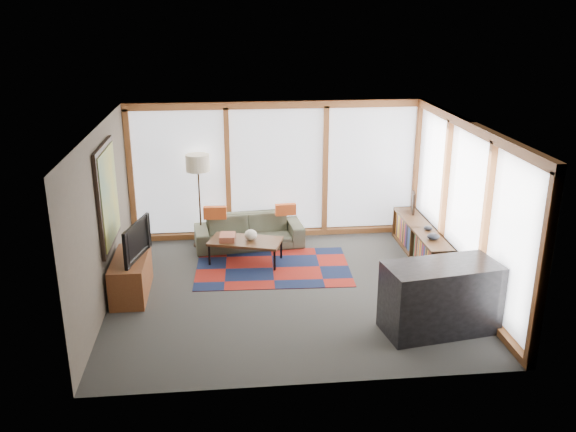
{
  "coord_description": "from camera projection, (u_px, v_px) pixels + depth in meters",
  "views": [
    {
      "loc": [
        -0.93,
        -8.58,
        4.22
      ],
      "look_at": [
        0.0,
        0.4,
        1.1
      ],
      "focal_mm": 38.0,
      "sensor_mm": 36.0,
      "label": 1
    }
  ],
  "objects": [
    {
      "name": "rug",
      "position": [
        273.0,
        268.0,
        10.36
      ],
      "size": [
        2.65,
        1.76,
        0.01
      ],
      "primitive_type": "cube",
      "rotation": [
        0.0,
        0.0,
        -0.04
      ],
      "color": "maroon",
      "rests_on": "ground"
    },
    {
      "name": "television",
      "position": [
        131.0,
        240.0,
        9.15
      ],
      "size": [
        0.36,
        0.98,
        0.56
      ],
      "primitive_type": "imported",
      "rotation": [
        0.0,
        0.0,
        1.33
      ],
      "color": "black",
      "rests_on": "tv_console"
    },
    {
      "name": "shelf_picture",
      "position": [
        413.0,
        203.0,
        11.26
      ],
      "size": [
        0.1,
        0.31,
        0.4
      ],
      "primitive_type": "cube",
      "rotation": [
        0.0,
        0.0,
        -0.2
      ],
      "color": "black",
      "rests_on": "bookshelf"
    },
    {
      "name": "bowl_b",
      "position": [
        428.0,
        228.0,
        10.45
      ],
      "size": [
        0.18,
        0.18,
        0.08
      ],
      "primitive_type": "ellipsoid",
      "rotation": [
        0.0,
        0.0,
        0.19
      ],
      "color": "black",
      "rests_on": "bookshelf"
    },
    {
      "name": "floor_lamp",
      "position": [
        200.0,
        201.0,
        11.07
      ],
      "size": [
        0.44,
        0.44,
        1.73
      ],
      "primitive_type": null,
      "color": "#2F2015",
      "rests_on": "ground"
    },
    {
      "name": "bookshelf",
      "position": [
        421.0,
        242.0,
        10.7
      ],
      "size": [
        0.42,
        2.3,
        0.58
      ],
      "primitive_type": null,
      "color": "#381C10",
      "rests_on": "ground"
    },
    {
      "name": "room_envelope",
      "position": [
        318.0,
        185.0,
        9.61
      ],
      "size": [
        5.52,
        5.02,
        2.62
      ],
      "color": "#473F36",
      "rests_on": "ground"
    },
    {
      "name": "sofa",
      "position": [
        249.0,
        231.0,
        11.22
      ],
      "size": [
        2.04,
        0.97,
        0.57
      ],
      "primitive_type": "imported",
      "rotation": [
        0.0,
        0.0,
        0.1
      ],
      "color": "#3C4131",
      "rests_on": "ground"
    },
    {
      "name": "coffee_table",
      "position": [
        246.0,
        251.0,
        10.54
      ],
      "size": [
        1.35,
        0.95,
        0.41
      ],
      "primitive_type": null,
      "rotation": [
        0.0,
        0.0,
        -0.3
      ],
      "color": "#381C10",
      "rests_on": "ground"
    },
    {
      "name": "bowl_a",
      "position": [
        433.0,
        236.0,
        10.02
      ],
      "size": [
        0.23,
        0.23,
        0.1
      ],
      "primitive_type": "ellipsoid",
      "rotation": [
        0.0,
        0.0,
        0.12
      ],
      "color": "black",
      "rests_on": "bookshelf"
    },
    {
      "name": "vase",
      "position": [
        251.0,
        235.0,
        10.45
      ],
      "size": [
        0.26,
        0.26,
        0.19
      ],
      "primitive_type": "ellipsoid",
      "rotation": [
        0.0,
        0.0,
        -0.24
      ],
      "color": "beige",
      "rests_on": "coffee_table"
    },
    {
      "name": "bar_counter",
      "position": [
        440.0,
        298.0,
        8.24
      ],
      "size": [
        1.62,
        0.95,
        0.97
      ],
      "primitive_type": "cube",
      "rotation": [
        0.0,
        0.0,
        0.16
      ],
      "color": "black",
      "rests_on": "ground"
    },
    {
      "name": "tv_console",
      "position": [
        131.0,
        276.0,
        9.33
      ],
      "size": [
        0.5,
        1.21,
        0.61
      ],
      "primitive_type": "cube",
      "color": "brown",
      "rests_on": "ground"
    },
    {
      "name": "pillow_right",
      "position": [
        286.0,
        209.0,
        11.19
      ],
      "size": [
        0.39,
        0.15,
        0.21
      ],
      "primitive_type": "cube",
      "rotation": [
        0.0,
        0.0,
        0.09
      ],
      "color": "#B1471C",
      "rests_on": "sofa"
    },
    {
      "name": "pillow_left",
      "position": [
        215.0,
        213.0,
        10.99
      ],
      "size": [
        0.42,
        0.14,
        0.23
      ],
      "primitive_type": "cube",
      "rotation": [
        0.0,
        0.0,
        -0.05
      ],
      "color": "#B1471C",
      "rests_on": "sofa"
    },
    {
      "name": "book_stack",
      "position": [
        227.0,
        237.0,
        10.45
      ],
      "size": [
        0.28,
        0.34,
        0.11
      ],
      "primitive_type": "cube",
      "rotation": [
        0.0,
        0.0,
        -0.09
      ],
      "color": "brown",
      "rests_on": "coffee_table"
    },
    {
      "name": "ground",
      "position": [
        291.0,
        291.0,
        9.54
      ],
      "size": [
        5.5,
        5.5,
        0.0
      ],
      "primitive_type": "plane",
      "color": "#2F2F2D",
      "rests_on": "ground"
    }
  ]
}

